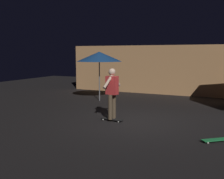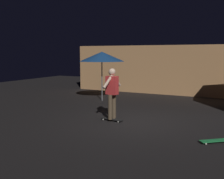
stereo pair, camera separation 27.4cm
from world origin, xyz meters
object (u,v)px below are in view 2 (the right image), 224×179
patio_umbrella (102,57)px  skateboard_spare (215,141)px  skater (112,90)px  skateboard_ridden (112,119)px

patio_umbrella → skateboard_spare: size_ratio=3.18×
skater → patio_umbrella: bearing=124.1°
skateboard_ridden → patio_umbrella: bearing=124.1°
skateboard_ridden → skater: (0.00, -0.00, 0.98)m
patio_umbrella → skater: (2.25, -3.32, -1.04)m
skateboard_spare → skater: skater is taller
skater → skateboard_spare: bearing=-14.4°
patio_umbrella → skater: size_ratio=1.38×
skateboard_spare → skater: bearing=165.6°
patio_umbrella → skateboard_ridden: size_ratio=2.88×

